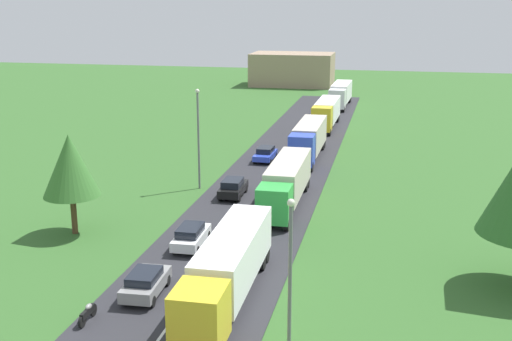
% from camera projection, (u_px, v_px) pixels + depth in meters
% --- Properties ---
extents(road, '(10.00, 140.00, 0.06)m').
position_uv_depth(road, '(233.00, 236.00, 46.03)').
color(road, '#2B2B30').
rests_on(road, ground).
extents(lane_marking_centre, '(0.16, 117.61, 0.01)m').
position_uv_depth(lane_marking_centre, '(213.00, 263.00, 41.11)').
color(lane_marking_centre, white).
rests_on(lane_marking_centre, road).
extents(truck_lead, '(2.63, 13.58, 3.49)m').
position_uv_depth(truck_lead, '(228.00, 267.00, 35.57)').
color(truck_lead, yellow).
rests_on(truck_lead, road).
extents(truck_second, '(2.56, 12.86, 3.48)m').
position_uv_depth(truck_second, '(286.00, 181.00, 52.32)').
color(truck_second, green).
rests_on(truck_second, road).
extents(truck_third, '(2.51, 12.32, 3.64)m').
position_uv_depth(truck_third, '(309.00, 139.00, 68.05)').
color(truck_third, blue).
rests_on(truck_third, road).
extents(truck_fourth, '(2.61, 11.84, 3.49)m').
position_uv_depth(truck_fourth, '(326.00, 112.00, 84.42)').
color(truck_fourth, yellow).
rests_on(truck_fourth, road).
extents(truck_fifth, '(2.73, 11.90, 3.56)m').
position_uv_depth(truck_fifth, '(341.00, 94.00, 101.15)').
color(truck_fifth, white).
rests_on(truck_fifth, road).
extents(car_second, '(2.04, 4.18, 1.48)m').
position_uv_depth(car_second, '(146.00, 282.00, 36.50)').
color(car_second, gray).
rests_on(car_second, road).
extents(car_third, '(1.87, 4.36, 1.54)m').
position_uv_depth(car_third, '(191.00, 236.00, 43.67)').
color(car_third, white).
rests_on(car_third, road).
extents(car_fourth, '(1.91, 4.20, 1.56)m').
position_uv_depth(car_fourth, '(233.00, 187.00, 54.90)').
color(car_fourth, black).
rests_on(car_fourth, road).
extents(car_fifth, '(1.90, 4.19, 1.42)m').
position_uv_depth(car_fifth, '(265.00, 154.00, 67.20)').
color(car_fifth, blue).
rests_on(car_fifth, road).
extents(motorcycle_courier, '(0.28, 1.94, 0.91)m').
position_uv_depth(motorcycle_courier, '(88.00, 313.00, 33.57)').
color(motorcycle_courier, black).
rests_on(motorcycle_courier, road).
extents(lamppost_lead, '(0.36, 0.36, 7.79)m').
position_uv_depth(lamppost_lead, '(290.00, 270.00, 29.51)').
color(lamppost_lead, slate).
rests_on(lamppost_lead, ground).
extents(lamppost_second, '(0.36, 0.36, 8.94)m').
position_uv_depth(lamppost_second, '(198.00, 134.00, 56.40)').
color(lamppost_second, slate).
rests_on(lamppost_second, ground).
extents(tree_oak, '(4.05, 4.05, 7.31)m').
position_uv_depth(tree_oak, '(70.00, 166.00, 45.31)').
color(tree_oak, '#513823').
rests_on(tree_oak, ground).
extents(distant_building, '(15.80, 9.76, 6.31)m').
position_uv_depth(distant_building, '(292.00, 69.00, 126.37)').
color(distant_building, '#9E846B').
rests_on(distant_building, ground).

